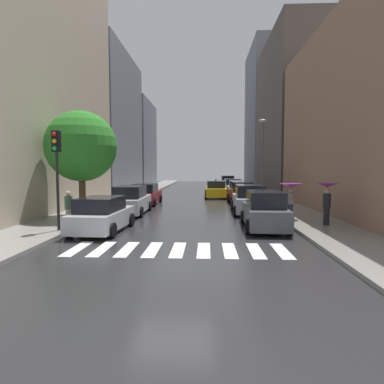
{
  "coord_description": "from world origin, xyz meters",
  "views": [
    {
      "loc": [
        1.0,
        -9.67,
        2.88
      ],
      "look_at": [
        -0.29,
        18.84,
        0.76
      ],
      "focal_mm": 30.77,
      "sensor_mm": 36.0,
      "label": 1
    }
  ],
  "objects_px": {
    "pedestrian_foreground": "(69,207)",
    "parked_car_right_third": "(241,193)",
    "lamp_post_right": "(262,154)",
    "pedestrian_near_tree": "(327,194)",
    "traffic_light_left_corner": "(57,158)",
    "parked_car_right_nearest": "(264,211)",
    "parked_car_left_second": "(131,201)",
    "parked_car_left_nearest": "(102,215)",
    "parked_car_right_fifth": "(232,186)",
    "street_tree_left": "(81,147)",
    "parked_car_right_sixth": "(227,183)",
    "parked_car_right_second": "(249,200)",
    "pedestrian_by_kerb": "(291,192)",
    "taxi_midroad": "(216,190)",
    "parked_car_right_fourth": "(238,190)",
    "parked_car_left_third": "(146,195)"
  },
  "relations": [
    {
      "from": "parked_car_right_fifth",
      "to": "pedestrian_by_kerb",
      "type": "bearing_deg",
      "value": -176.89
    },
    {
      "from": "parked_car_left_nearest",
      "to": "parked_car_right_fourth",
      "type": "xyz_separation_m",
      "value": [
        7.69,
        17.32,
        0.02
      ]
    },
    {
      "from": "parked_car_right_second",
      "to": "parked_car_right_nearest",
      "type": "bearing_deg",
      "value": -178.08
    },
    {
      "from": "parked_car_left_second",
      "to": "traffic_light_left_corner",
      "type": "bearing_deg",
      "value": 164.23
    },
    {
      "from": "parked_car_right_third",
      "to": "parked_car_right_sixth",
      "type": "distance_m",
      "value": 17.84
    },
    {
      "from": "parked_car_left_second",
      "to": "parked_car_left_third",
      "type": "bearing_deg",
      "value": 0.14
    },
    {
      "from": "parked_car_right_fourth",
      "to": "lamp_post_right",
      "type": "bearing_deg",
      "value": -158.59
    },
    {
      "from": "parked_car_right_sixth",
      "to": "street_tree_left",
      "type": "distance_m",
      "value": 28.29
    },
    {
      "from": "pedestrian_by_kerb",
      "to": "parked_car_right_fourth",
      "type": "bearing_deg",
      "value": -104.66
    },
    {
      "from": "pedestrian_by_kerb",
      "to": "traffic_light_left_corner",
      "type": "distance_m",
      "value": 11.72
    },
    {
      "from": "lamp_post_right",
      "to": "traffic_light_left_corner",
      "type": "bearing_deg",
      "value": -129.16
    },
    {
      "from": "parked_car_right_fourth",
      "to": "street_tree_left",
      "type": "xyz_separation_m",
      "value": [
        -9.89,
        -13.88,
        3.27
      ]
    },
    {
      "from": "parked_car_right_third",
      "to": "pedestrian_near_tree",
      "type": "xyz_separation_m",
      "value": [
        2.91,
        -10.7,
        0.81
      ]
    },
    {
      "from": "pedestrian_foreground",
      "to": "lamp_post_right",
      "type": "distance_m",
      "value": 16.77
    },
    {
      "from": "taxi_midroad",
      "to": "traffic_light_left_corner",
      "type": "xyz_separation_m",
      "value": [
        -7.3,
        -17.59,
        2.52
      ]
    },
    {
      "from": "parked_car_right_fourth",
      "to": "parked_car_right_sixth",
      "type": "xyz_separation_m",
      "value": [
        -0.23,
        12.51,
        0.07
      ]
    },
    {
      "from": "parked_car_right_nearest",
      "to": "parked_car_right_third",
      "type": "xyz_separation_m",
      "value": [
        0.05,
        10.87,
        -0.01
      ]
    },
    {
      "from": "parked_car_right_sixth",
      "to": "pedestrian_by_kerb",
      "type": "xyz_separation_m",
      "value": [
        1.74,
        -26.56,
        0.77
      ]
    },
    {
      "from": "parked_car_right_fifth",
      "to": "street_tree_left",
      "type": "relative_size",
      "value": 0.82
    },
    {
      "from": "parked_car_left_nearest",
      "to": "parked_car_right_second",
      "type": "bearing_deg",
      "value": -46.19
    },
    {
      "from": "street_tree_left",
      "to": "parked_car_right_sixth",
      "type": "bearing_deg",
      "value": 69.89
    },
    {
      "from": "pedestrian_near_tree",
      "to": "parked_car_right_third",
      "type": "bearing_deg",
      "value": -12.12
    },
    {
      "from": "parked_car_right_fifth",
      "to": "pedestrian_near_tree",
      "type": "bearing_deg",
      "value": -174.2
    },
    {
      "from": "parked_car_right_second",
      "to": "street_tree_left",
      "type": "bearing_deg",
      "value": 109.05
    },
    {
      "from": "parked_car_right_fourth",
      "to": "pedestrian_foreground",
      "type": "distance_m",
      "value": 19.15
    },
    {
      "from": "parked_car_right_second",
      "to": "taxi_midroad",
      "type": "relative_size",
      "value": 1.08
    },
    {
      "from": "pedestrian_foreground",
      "to": "parked_car_left_second",
      "type": "bearing_deg",
      "value": 67.82
    },
    {
      "from": "street_tree_left",
      "to": "pedestrian_by_kerb",
      "type": "bearing_deg",
      "value": -0.83
    },
    {
      "from": "pedestrian_foreground",
      "to": "traffic_light_left_corner",
      "type": "bearing_deg",
      "value": -88.7
    },
    {
      "from": "parked_car_right_sixth",
      "to": "traffic_light_left_corner",
      "type": "xyz_separation_m",
      "value": [
        -9.2,
        -30.41,
        2.45
      ]
    },
    {
      "from": "parked_car_left_nearest",
      "to": "parked_car_right_second",
      "type": "distance_m",
      "value": 9.84
    },
    {
      "from": "parked_car_right_third",
      "to": "parked_car_right_sixth",
      "type": "xyz_separation_m",
      "value": [
        -0.03,
        17.84,
        0.02
      ]
    },
    {
      "from": "parked_car_right_third",
      "to": "pedestrian_near_tree",
      "type": "relative_size",
      "value": 2.23
    },
    {
      "from": "parked_car_right_fifth",
      "to": "pedestrian_by_kerb",
      "type": "distance_m",
      "value": 20.03
    },
    {
      "from": "parked_car_left_nearest",
      "to": "parked_car_right_third",
      "type": "xyz_separation_m",
      "value": [
        7.49,
        11.99,
        0.07
      ]
    },
    {
      "from": "parked_car_right_fourth",
      "to": "parked_car_right_second",
      "type": "bearing_deg",
      "value": -179.67
    },
    {
      "from": "parked_car_right_sixth",
      "to": "taxi_midroad",
      "type": "relative_size",
      "value": 0.96
    },
    {
      "from": "parked_car_right_fifth",
      "to": "street_tree_left",
      "type": "xyz_separation_m",
      "value": [
        -9.84,
        -19.79,
        3.28
      ]
    },
    {
      "from": "parked_car_right_nearest",
      "to": "pedestrian_by_kerb",
      "type": "distance_m",
      "value": 2.89
    },
    {
      "from": "parked_car_left_nearest",
      "to": "lamp_post_right",
      "type": "height_order",
      "value": "lamp_post_right"
    },
    {
      "from": "parked_car_left_third",
      "to": "parked_car_right_third",
      "type": "relative_size",
      "value": 1.06
    },
    {
      "from": "pedestrian_foreground",
      "to": "parked_car_right_third",
      "type": "bearing_deg",
      "value": 48.04
    },
    {
      "from": "parked_car_left_nearest",
      "to": "lamp_post_right",
      "type": "distance_m",
      "value": 16.24
    },
    {
      "from": "pedestrian_near_tree",
      "to": "traffic_light_left_corner",
      "type": "bearing_deg",
      "value": 71.47
    },
    {
      "from": "parked_car_right_nearest",
      "to": "parked_car_right_fifth",
      "type": "height_order",
      "value": "parked_car_right_nearest"
    },
    {
      "from": "pedestrian_near_tree",
      "to": "taxi_midroad",
      "type": "bearing_deg",
      "value": -10.21
    },
    {
      "from": "lamp_post_right",
      "to": "parked_car_right_sixth",
      "type": "bearing_deg",
      "value": 96.08
    },
    {
      "from": "parked_car_left_third",
      "to": "parked_car_right_fourth",
      "type": "distance_m",
      "value": 9.98
    },
    {
      "from": "parked_car_left_nearest",
      "to": "parked_car_left_second",
      "type": "relative_size",
      "value": 0.92
    },
    {
      "from": "parked_car_left_second",
      "to": "pedestrian_by_kerb",
      "type": "bearing_deg",
      "value": -105.28
    }
  ]
}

